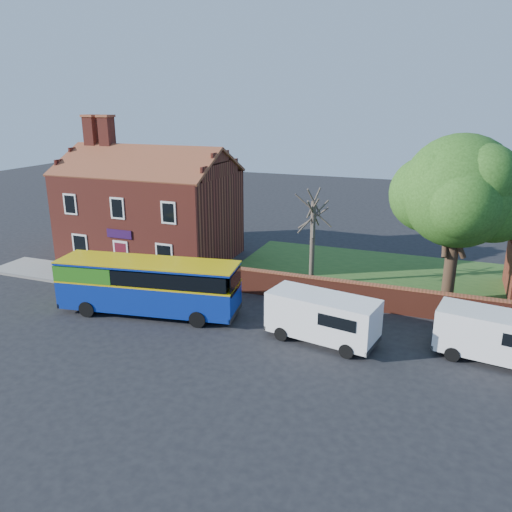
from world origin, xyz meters
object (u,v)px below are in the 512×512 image
at_px(van_near, 323,316).
at_px(van_far, 498,335).
at_px(large_tree, 460,194).
at_px(bus, 143,284).

distance_m(van_near, van_far, 8.03).
height_order(van_far, large_tree, large_tree).
relative_size(bus, van_near, 1.81).
bearing_deg(large_tree, bus, -153.17).
distance_m(bus, van_near, 10.30).
relative_size(van_near, large_tree, 0.58).
distance_m(bus, van_far, 18.31).
relative_size(van_near, van_far, 1.04).
bearing_deg(large_tree, van_far, -73.25).
height_order(van_near, van_far, van_near).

